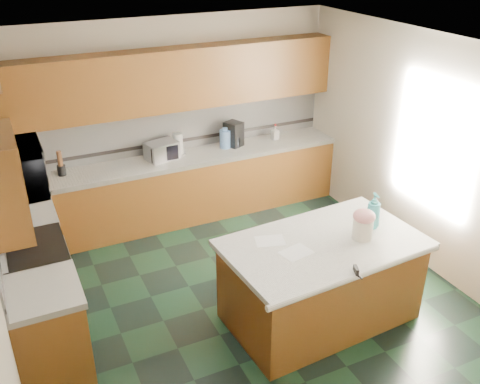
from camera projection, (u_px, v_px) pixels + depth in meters
floor at (241, 298)px, 5.90m from camera, size 4.60×4.60×0.00m
ceiling at (242, 51)px, 4.70m from camera, size 4.60×4.60×0.00m
wall_back at (167, 120)px, 7.18m from camera, size 4.60×0.04×2.70m
wall_front at (397, 332)px, 3.42m from camera, size 4.60×0.04×2.70m
wall_right at (422, 151)px, 6.19m from camera, size 0.04×4.60×2.70m
back_base_cab at (179, 191)px, 7.33m from camera, size 4.60×0.60×0.86m
back_countertop at (177, 160)px, 7.13m from camera, size 4.60×0.64×0.06m
back_upper_cab at (169, 80)px, 6.77m from camera, size 4.60×0.33×0.78m
back_backsplash at (169, 129)px, 7.21m from camera, size 4.60×0.02×0.63m
back_accent_band at (170, 142)px, 7.29m from camera, size 4.60×0.01×0.05m
left_base_cab_rear at (31, 250)px, 5.99m from camera, size 0.60×0.82×0.86m
left_counter_rear at (24, 214)px, 5.79m from camera, size 0.64×0.82×0.06m
left_base_cab_front at (50, 334)px, 4.75m from camera, size 0.60×0.72×0.86m
left_counter_front at (42, 292)px, 4.55m from camera, size 0.64×0.72×0.06m
left_upper_cab_front at (0, 184)px, 4.03m from camera, size 0.33×0.72×0.78m
range_body at (40, 288)px, 5.35m from camera, size 0.60×0.76×0.88m
range_oven_door at (70, 283)px, 5.48m from camera, size 0.02×0.68×0.55m
range_cooktop at (32, 249)px, 5.14m from camera, size 0.62×0.78×0.04m
range_handle at (68, 251)px, 5.32m from camera, size 0.02×0.66×0.02m
range_backguard at (0, 244)px, 4.99m from camera, size 0.06×0.76×0.18m
microwave at (16, 170)px, 4.77m from camera, size 0.50×0.73×0.41m
island_base at (321, 283)px, 5.44m from camera, size 1.91×1.17×0.86m
island_top at (324, 244)px, 5.23m from camera, size 2.01×1.27×0.06m
island_bullnose at (359, 275)px, 4.76m from camera, size 1.94×0.18×0.06m
treat_jar at (363, 229)px, 5.24m from camera, size 0.24×0.24×0.21m
treat_jar_lid at (364, 216)px, 5.18m from camera, size 0.22×0.22×0.14m
treat_jar_knob at (365, 212)px, 5.16m from camera, size 0.07×0.02×0.02m
treat_jar_knob_end_l at (362, 213)px, 5.14m from camera, size 0.04×0.04×0.04m
treat_jar_knob_end_r at (368, 211)px, 5.17m from camera, size 0.04×0.04×0.04m
soap_bottle_island at (374, 211)px, 5.39m from camera, size 0.17×0.17×0.38m
paper_sheet_a at (296, 252)px, 5.04m from camera, size 0.33×0.27×0.00m
paper_sheet_b at (270, 241)px, 5.23m from camera, size 0.33×0.28×0.00m
clamp_body at (356, 271)px, 4.75m from camera, size 0.06×0.10×0.09m
clamp_handle at (360, 277)px, 4.71m from camera, size 0.02×0.07×0.02m
knife_block at (39, 171)px, 6.44m from camera, size 0.18×0.21×0.27m
utensil_crock at (62, 170)px, 6.59m from camera, size 0.10×0.10×0.13m
utensil_bundle at (60, 159)px, 6.52m from camera, size 0.06×0.06×0.19m
toaster_oven at (162, 151)px, 7.03m from camera, size 0.46×0.37×0.23m
toaster_oven_door at (165, 154)px, 6.92m from camera, size 0.36×0.01×0.19m
paper_towel at (178, 144)px, 7.15m from camera, size 0.13×0.13×0.30m
paper_towel_base at (178, 154)px, 7.21m from camera, size 0.20×0.20×0.01m
water_jug at (225, 139)px, 7.38m from camera, size 0.15×0.15×0.25m
water_jug_neck at (225, 129)px, 7.32m from camera, size 0.07×0.07×0.04m
coffee_maker at (234, 134)px, 7.43m from camera, size 0.28×0.29×0.34m
coffee_carafe at (235, 142)px, 7.44m from camera, size 0.14×0.14×0.14m
soap_bottle_back at (275, 133)px, 7.69m from camera, size 0.10×0.10×0.20m
soap_back_cap at (275, 125)px, 7.64m from camera, size 0.02×0.02×0.03m
window_light_proxy at (435, 145)px, 5.95m from camera, size 0.02×1.40×1.10m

